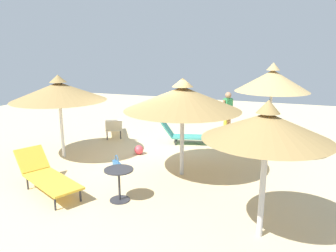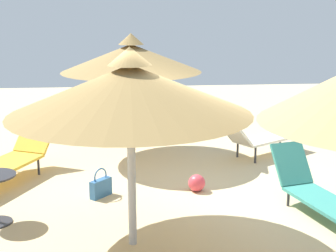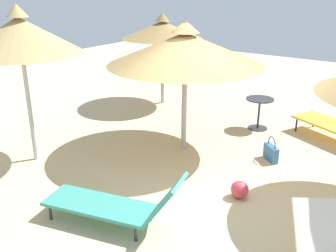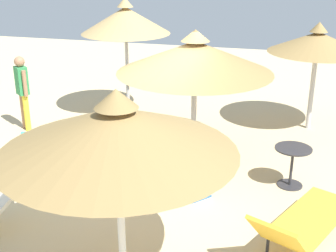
{
  "view_description": "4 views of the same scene",
  "coord_description": "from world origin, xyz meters",
  "px_view_note": "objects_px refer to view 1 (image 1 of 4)",
  "views": [
    {
      "loc": [
        -3.55,
        8.58,
        3.26
      ],
      "look_at": [
        -0.48,
        0.37,
        1.15
      ],
      "focal_mm": 34.64,
      "sensor_mm": 36.0,
      "label": 1
    },
    {
      "loc": [
        -6.93,
        0.98,
        2.99
      ],
      "look_at": [
        -0.05,
        0.34,
        1.32
      ],
      "focal_mm": 52.42,
      "sensor_mm": 36.0,
      "label": 2
    },
    {
      "loc": [
        2.85,
        -5.15,
        3.21
      ],
      "look_at": [
        -0.56,
        -0.37,
        0.98
      ],
      "focal_mm": 40.8,
      "sensor_mm": 36.0,
      "label": 3
    },
    {
      "loc": [
        7.31,
        2.6,
        3.94
      ],
      "look_at": [
        0.05,
        0.67,
        1.03
      ],
      "focal_mm": 49.4,
      "sensor_mm": 36.0,
      "label": 4
    }
  ],
  "objects_px": {
    "lounge_chair_edge": "(113,126)",
    "person_standing_front": "(228,112)",
    "parasol_umbrella_far_left": "(59,91)",
    "parasol_umbrella_near_right": "(182,98)",
    "parasol_umbrella_center": "(272,81)",
    "lounge_chair_far_right": "(46,175)",
    "parasol_umbrella_back": "(267,126)",
    "handbag": "(117,166)",
    "beach_ball": "(139,150)",
    "lounge_chair_near_left": "(187,134)",
    "side_table_round": "(119,179)"
  },
  "relations": [
    {
      "from": "handbag",
      "to": "beach_ball",
      "type": "distance_m",
      "value": 1.59
    },
    {
      "from": "parasol_umbrella_far_left",
      "to": "parasol_umbrella_near_right",
      "type": "relative_size",
      "value": 0.93
    },
    {
      "from": "side_table_round",
      "to": "parasol_umbrella_center",
      "type": "bearing_deg",
      "value": -125.12
    },
    {
      "from": "parasol_umbrella_back",
      "to": "side_table_round",
      "type": "distance_m",
      "value": 3.38
    },
    {
      "from": "parasol_umbrella_center",
      "to": "person_standing_front",
      "type": "height_order",
      "value": "parasol_umbrella_center"
    },
    {
      "from": "handbag",
      "to": "parasol_umbrella_back",
      "type": "bearing_deg",
      "value": 155.1
    },
    {
      "from": "parasol_umbrella_back",
      "to": "lounge_chair_edge",
      "type": "xyz_separation_m",
      "value": [
        5.79,
        -4.96,
        -1.59
      ]
    },
    {
      "from": "side_table_round",
      "to": "lounge_chair_far_right",
      "type": "bearing_deg",
      "value": 5.59
    },
    {
      "from": "parasol_umbrella_far_left",
      "to": "beach_ball",
      "type": "height_order",
      "value": "parasol_umbrella_far_left"
    },
    {
      "from": "person_standing_front",
      "to": "handbag",
      "type": "xyz_separation_m",
      "value": [
        2.12,
        4.51,
        -0.81
      ]
    },
    {
      "from": "lounge_chair_far_right",
      "to": "beach_ball",
      "type": "bearing_deg",
      "value": -104.53
    },
    {
      "from": "parasol_umbrella_far_left",
      "to": "person_standing_front",
      "type": "xyz_separation_m",
      "value": [
        -4.3,
        -3.94,
        -1.04
      ]
    },
    {
      "from": "parasol_umbrella_far_left",
      "to": "person_standing_front",
      "type": "relative_size",
      "value": 1.63
    },
    {
      "from": "lounge_chair_edge",
      "to": "person_standing_front",
      "type": "xyz_separation_m",
      "value": [
        -4.04,
        -1.35,
        0.57
      ]
    },
    {
      "from": "parasol_umbrella_back",
      "to": "parasol_umbrella_center",
      "type": "relative_size",
      "value": 0.85
    },
    {
      "from": "parasol_umbrella_center",
      "to": "lounge_chair_edge",
      "type": "distance_m",
      "value": 5.97
    },
    {
      "from": "lounge_chair_edge",
      "to": "lounge_chair_far_right",
      "type": "bearing_deg",
      "value": 101.57
    },
    {
      "from": "lounge_chair_near_left",
      "to": "beach_ball",
      "type": "distance_m",
      "value": 1.97
    },
    {
      "from": "lounge_chair_far_right",
      "to": "parasol_umbrella_center",
      "type": "bearing_deg",
      "value": -137.86
    },
    {
      "from": "parasol_umbrella_center",
      "to": "lounge_chair_far_right",
      "type": "distance_m",
      "value": 6.55
    },
    {
      "from": "parasol_umbrella_far_left",
      "to": "lounge_chair_far_right",
      "type": "distance_m",
      "value": 3.0
    },
    {
      "from": "parasol_umbrella_back",
      "to": "lounge_chair_far_right",
      "type": "height_order",
      "value": "parasol_umbrella_back"
    },
    {
      "from": "lounge_chair_far_right",
      "to": "beach_ball",
      "type": "distance_m",
      "value": 3.32
    },
    {
      "from": "beach_ball",
      "to": "parasol_umbrella_near_right",
      "type": "bearing_deg",
      "value": 148.16
    },
    {
      "from": "parasol_umbrella_center",
      "to": "person_standing_front",
      "type": "bearing_deg",
      "value": -50.84
    },
    {
      "from": "person_standing_front",
      "to": "beach_ball",
      "type": "distance_m",
      "value": 3.77
    },
    {
      "from": "lounge_chair_edge",
      "to": "side_table_round",
      "type": "relative_size",
      "value": 2.8
    },
    {
      "from": "handbag",
      "to": "side_table_round",
      "type": "bearing_deg",
      "value": 121.15
    },
    {
      "from": "lounge_chair_edge",
      "to": "parasol_umbrella_back",
      "type": "bearing_deg",
      "value": 139.42
    },
    {
      "from": "lounge_chair_edge",
      "to": "person_standing_front",
      "type": "relative_size",
      "value": 1.19
    },
    {
      "from": "lounge_chair_far_right",
      "to": "lounge_chair_near_left",
      "type": "relative_size",
      "value": 1.06
    },
    {
      "from": "lounge_chair_near_left",
      "to": "parasol_umbrella_near_right",
      "type": "bearing_deg",
      "value": 104.65
    },
    {
      "from": "parasol_umbrella_center",
      "to": "parasol_umbrella_far_left",
      "type": "bearing_deg",
      "value": 18.83
    },
    {
      "from": "parasol_umbrella_far_left",
      "to": "lounge_chair_near_left",
      "type": "distance_m",
      "value": 4.44
    },
    {
      "from": "lounge_chair_far_right",
      "to": "side_table_round",
      "type": "relative_size",
      "value": 3.08
    },
    {
      "from": "handbag",
      "to": "beach_ball",
      "type": "bearing_deg",
      "value": -86.23
    },
    {
      "from": "handbag",
      "to": "parasol_umbrella_near_right",
      "type": "bearing_deg",
      "value": -164.09
    },
    {
      "from": "lounge_chair_edge",
      "to": "lounge_chair_near_left",
      "type": "distance_m",
      "value": 2.88
    },
    {
      "from": "parasol_umbrella_near_right",
      "to": "handbag",
      "type": "height_order",
      "value": "parasol_umbrella_near_right"
    },
    {
      "from": "parasol_umbrella_back",
      "to": "parasol_umbrella_center",
      "type": "height_order",
      "value": "parasol_umbrella_center"
    },
    {
      "from": "parasol_umbrella_far_left",
      "to": "lounge_chair_near_left",
      "type": "bearing_deg",
      "value": -139.72
    },
    {
      "from": "lounge_chair_far_right",
      "to": "lounge_chair_edge",
      "type": "height_order",
      "value": "lounge_chair_far_right"
    },
    {
      "from": "parasol_umbrella_near_right",
      "to": "parasol_umbrella_center",
      "type": "bearing_deg",
      "value": -134.02
    },
    {
      "from": "parasol_umbrella_far_left",
      "to": "side_table_round",
      "type": "relative_size",
      "value": 3.83
    },
    {
      "from": "lounge_chair_edge",
      "to": "parasol_umbrella_far_left",
      "type": "bearing_deg",
      "value": 84.18
    },
    {
      "from": "parasol_umbrella_near_right",
      "to": "parasol_umbrella_back",
      "type": "bearing_deg",
      "value": 134.01
    },
    {
      "from": "lounge_chair_far_right",
      "to": "beach_ball",
      "type": "xyz_separation_m",
      "value": [
        -0.83,
        -3.21,
        -0.26
      ]
    },
    {
      "from": "beach_ball",
      "to": "parasol_umbrella_far_left",
      "type": "bearing_deg",
      "value": 26.07
    },
    {
      "from": "parasol_umbrella_center",
      "to": "side_table_round",
      "type": "bearing_deg",
      "value": 54.88
    },
    {
      "from": "parasol_umbrella_back",
      "to": "parasol_umbrella_far_left",
      "type": "bearing_deg",
      "value": -21.35
    }
  ]
}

